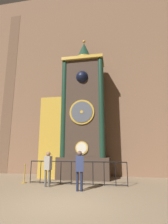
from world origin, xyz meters
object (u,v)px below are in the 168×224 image
(clock_tower, at_px, (77,118))
(visitor_far, at_px, (80,167))
(stanchion_post, at_px, (24,177))
(visitor_near, at_px, (48,165))

(clock_tower, xyz_separation_m, visitor_far, (0.83, -3.20, -2.71))
(clock_tower, relative_size, stanchion_post, 9.65)
(visitor_far, relative_size, stanchion_post, 1.72)
(visitor_near, distance_m, stanchion_post, 1.86)
(clock_tower, bearing_deg, stanchion_post, -141.50)
(visitor_near, relative_size, visitor_far, 0.97)
(stanchion_post, bearing_deg, visitor_near, -24.54)
(clock_tower, xyz_separation_m, stanchion_post, (-2.42, -1.93, -3.40))
(clock_tower, bearing_deg, visitor_near, -107.58)
(visitor_near, height_order, stanchion_post, visitor_near)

